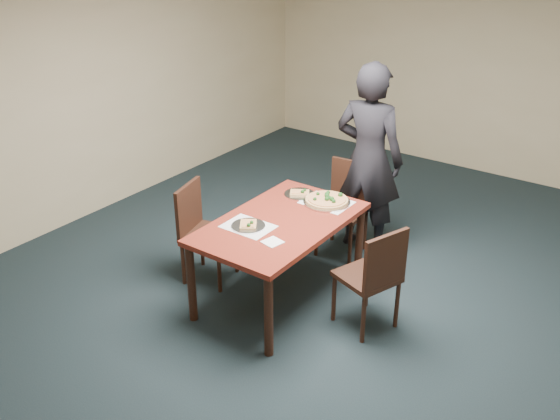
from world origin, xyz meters
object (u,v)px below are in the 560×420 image
Objects in this scene: slice_plate_near at (248,225)px; slice_plate_far at (300,193)px; chair_left at (201,227)px; diner at (369,159)px; pizza_pan at (327,200)px; chair_right at (374,274)px; chair_far at (346,202)px; dining_table at (280,231)px.

slice_plate_near reaches higher than slice_plate_far.
chair_left is 0.68m from slice_plate_near.
pizza_pan is (-0.01, -0.73, -0.16)m from diner.
chair_left is 1.15m from pizza_pan.
chair_right is at bearing 116.58° from diner.
chair_far reaches higher than slice_plate_far.
diner reaches higher than chair_far.
slice_plate_near is (0.63, -0.10, 0.25)m from chair_left.
slice_plate_far is at bearing -179.76° from pizza_pan.
chair_far is at bearing -120.40° from chair_right.
slice_plate_near is (-0.28, -0.77, -0.01)m from pizza_pan.
dining_table is 1.65× the size of chair_left.
dining_table is 0.56m from slice_plate_far.
chair_right reaches higher than pizza_pan.
slice_plate_far is (-1.02, 0.47, 0.25)m from chair_right.
chair_left reaches higher than pizza_pan.
slice_plate_near is at bearing -53.82° from chair_right.
chair_far is at bearing -47.73° from chair_left.
chair_right is 2.19× the size of pizza_pan.
chair_far is at bearing 72.00° from slice_plate_far.
chair_far is at bearing 101.57° from pizza_pan.
chair_far is 0.61m from pizza_pan.
slice_plate_far is (0.62, 0.66, 0.25)m from chair_left.
chair_right is 3.25× the size of slice_plate_near.
dining_table is 0.80m from chair_left.
slice_plate_far reaches higher than dining_table.
diner is 6.68× the size of slice_plate_far.
dining_table is at bearing -103.57° from pizza_pan.
chair_left is at bearing 170.85° from slice_plate_near.
diner reaches higher than chair_left.
slice_plate_near is (-0.15, -0.24, 0.11)m from dining_table.
dining_table is 1.65× the size of chair_right.
pizza_pan is at bearing 84.52° from diner.
diner is (0.92, 1.39, 0.42)m from chair_left.
diner reaches higher than chair_right.
chair_left is 3.25× the size of slice_plate_near.
chair_left is 1.65m from chair_right.
chair_right is 3.25× the size of slice_plate_far.
slice_plate_far is (-0.01, 0.77, -0.00)m from slice_plate_near.
dining_table is 1.65× the size of chair_far.
chair_right is at bearing -32.59° from pizza_pan.
chair_far is 0.62m from slice_plate_far.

